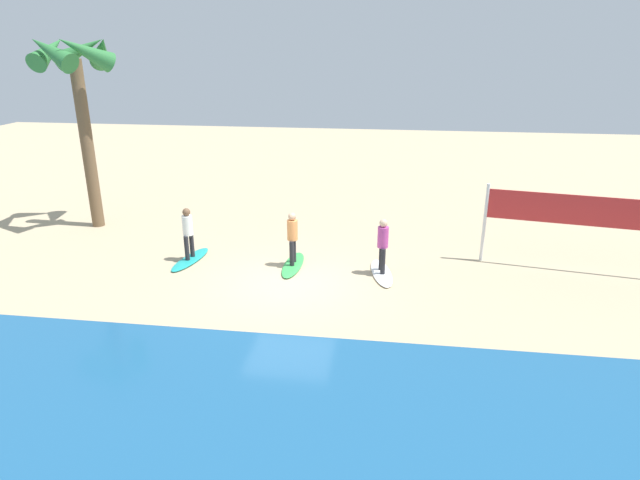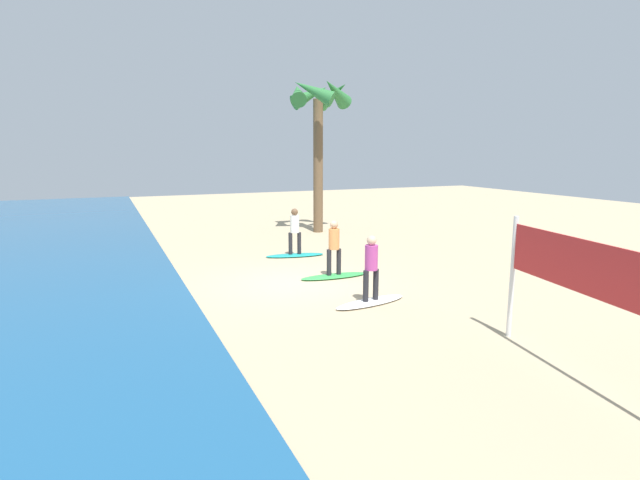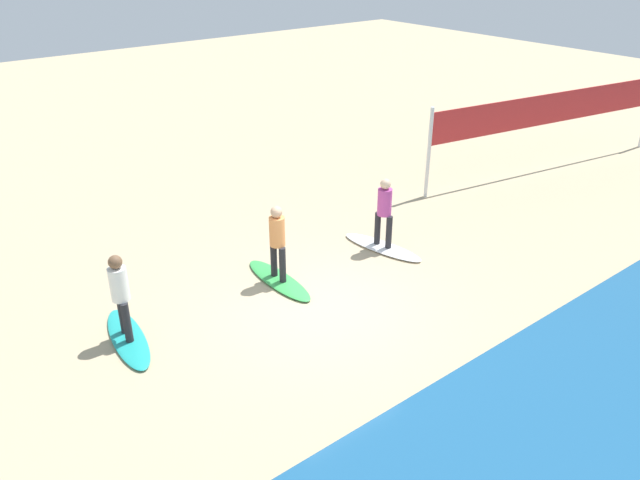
# 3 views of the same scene
# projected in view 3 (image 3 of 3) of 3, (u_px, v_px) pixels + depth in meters

# --- Properties ---
(ground_plane) EXTENTS (60.00, 60.00, 0.00)m
(ground_plane) POSITION_uv_depth(u_px,v_px,m) (321.00, 306.00, 12.20)
(ground_plane) COLOR tan
(surfboard_white) EXTENTS (0.95, 2.17, 0.09)m
(surfboard_white) POSITION_uv_depth(u_px,v_px,m) (382.00, 247.00, 14.32)
(surfboard_white) COLOR white
(surfboard_white) RESTS_ON ground
(surfer_white) EXTENTS (0.32, 0.45, 1.64)m
(surfer_white) POSITION_uv_depth(u_px,v_px,m) (384.00, 208.00, 13.87)
(surfer_white) COLOR #232328
(surfer_white) RESTS_ON surfboard_white
(surfboard_green) EXTENTS (0.59, 2.11, 0.09)m
(surfboard_green) POSITION_uv_depth(u_px,v_px,m) (279.00, 280.00, 12.99)
(surfboard_green) COLOR green
(surfboard_green) RESTS_ON ground
(surfer_green) EXTENTS (0.32, 0.46, 1.64)m
(surfer_green) POSITION_uv_depth(u_px,v_px,m) (277.00, 238.00, 12.54)
(surfer_green) COLOR #232328
(surfer_green) RESTS_ON surfboard_green
(surfboard_teal) EXTENTS (0.88, 2.16, 0.09)m
(surfboard_teal) POSITION_uv_depth(u_px,v_px,m) (128.00, 338.00, 11.16)
(surfboard_teal) COLOR teal
(surfboard_teal) RESTS_ON ground
(surfer_teal) EXTENTS (0.32, 0.46, 1.64)m
(surfer_teal) POSITION_uv_depth(u_px,v_px,m) (120.00, 291.00, 10.71)
(surfer_teal) COLOR #232328
(surfer_teal) RESTS_ON surfboard_teal
(volleyball_net) EXTENTS (8.97, 1.61, 2.50)m
(volleyball_net) POSITION_uv_depth(u_px,v_px,m) (553.00, 112.00, 18.24)
(volleyball_net) COLOR silver
(volleyball_net) RESTS_ON ground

